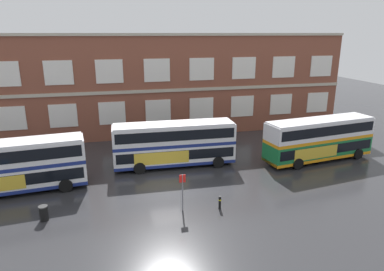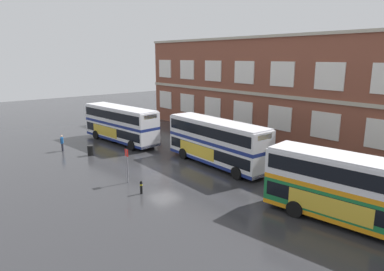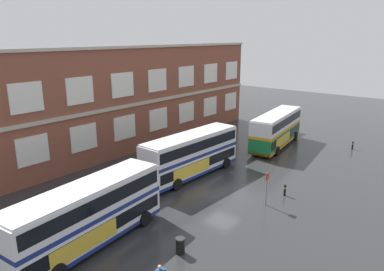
{
  "view_description": "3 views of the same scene",
  "coord_description": "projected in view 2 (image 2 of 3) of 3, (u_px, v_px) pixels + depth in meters",
  "views": [
    {
      "loc": [
        -4.09,
        -24.84,
        11.88
      ],
      "look_at": [
        2.9,
        3.26,
        3.24
      ],
      "focal_mm": 32.28,
      "sensor_mm": 36.0,
      "label": 1
    },
    {
      "loc": [
        23.16,
        -16.2,
        9.62
      ],
      "look_at": [
        1.73,
        1.67,
        3.2
      ],
      "focal_mm": 32.18,
      "sensor_mm": 36.0,
      "label": 2
    },
    {
      "loc": [
        -23.22,
        -15.66,
        12.88
      ],
      "look_at": [
        0.22,
        3.46,
        4.46
      ],
      "focal_mm": 33.76,
      "sensor_mm": 36.0,
      "label": 3
    }
  ],
  "objects": [
    {
      "name": "safety_bollard_east",
      "position": [
        141.0,
        187.0,
        24.6
      ],
      "size": [
        0.19,
        0.19,
        0.95
      ],
      "color": "black",
      "rests_on": "ground"
    },
    {
      "name": "station_litter_bin",
      "position": [
        90.0,
        150.0,
        34.19
      ],
      "size": [
        0.6,
        0.6,
        1.03
      ],
      "color": "black",
      "rests_on": "ground"
    },
    {
      "name": "brick_terminal_building",
      "position": [
        303.0,
        92.0,
        38.38
      ],
      "size": [
        46.72,
        8.19,
        11.86
      ],
      "color": "brown",
      "rests_on": "ground"
    },
    {
      "name": "ground_plane",
      "position": [
        183.0,
        166.0,
        30.85
      ],
      "size": [
        120.0,
        120.0,
        0.0
      ],
      "primitive_type": "plane",
      "color": "#2B2B2D"
    },
    {
      "name": "double_decker_far",
      "position": [
        362.0,
        192.0,
        19.39
      ],
      "size": [
        11.25,
        4.02,
        4.07
      ],
      "color": "#197038",
      "rests_on": "ground"
    },
    {
      "name": "double_decker_middle",
      "position": [
        217.0,
        142.0,
        30.85
      ],
      "size": [
        11.08,
        3.13,
        4.07
      ],
      "color": "silver",
      "rests_on": "ground"
    },
    {
      "name": "double_decker_near",
      "position": [
        120.0,
        124.0,
        39.18
      ],
      "size": [
        11.2,
        3.68,
        4.07
      ],
      "color": "silver",
      "rests_on": "ground"
    },
    {
      "name": "waiting_passenger",
      "position": [
        62.0,
        142.0,
        35.64
      ],
      "size": [
        0.6,
        0.41,
        1.7
      ],
      "color": "black",
      "rests_on": "ground"
    },
    {
      "name": "bus_stand_flag",
      "position": [
        127.0,
        163.0,
        26.51
      ],
      "size": [
        0.44,
        0.1,
        2.7
      ],
      "color": "slate",
      "rests_on": "ground"
    }
  ]
}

